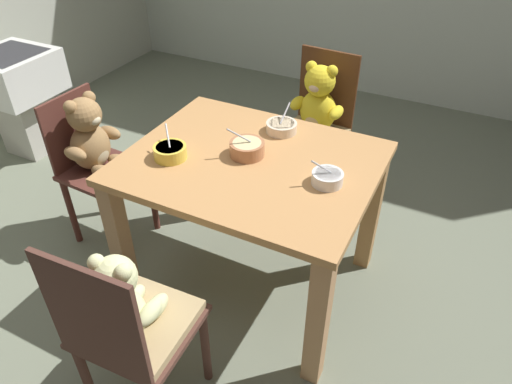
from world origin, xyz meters
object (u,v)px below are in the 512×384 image
(teddy_chair_near_front, at_px, (127,316))
(porridge_bowl_terracotta_center, at_px, (247,148))
(teddy_chair_far_center, at_px, (316,116))
(porridge_bowl_yellow_near_left, at_px, (170,152))
(porridge_bowl_white_near_right, at_px, (327,178))
(sink_basin, at_px, (18,89))
(teddy_chair_near_left, at_px, (93,148))
(dining_table, at_px, (251,187))
(porridge_bowl_cream_far_center, at_px, (282,127))

(teddy_chair_near_front, xyz_separation_m, porridge_bowl_terracotta_center, (0.04, 0.83, 0.23))
(teddy_chair_far_center, bearing_deg, porridge_bowl_terracotta_center, 0.32)
(teddy_chair_far_center, height_order, porridge_bowl_yellow_near_left, teddy_chair_far_center)
(porridge_bowl_white_near_right, xyz_separation_m, porridge_bowl_terracotta_center, (-0.39, 0.05, 0.01))
(porridge_bowl_white_near_right, distance_m, sink_basin, 2.47)
(teddy_chair_near_front, relative_size, porridge_bowl_yellow_near_left, 6.32)
(teddy_chair_near_left, height_order, teddy_chair_far_center, teddy_chair_far_center)
(dining_table, relative_size, teddy_chair_near_left, 1.25)
(teddy_chair_near_left, height_order, porridge_bowl_cream_far_center, porridge_bowl_cream_far_center)
(teddy_chair_near_front, xyz_separation_m, porridge_bowl_white_near_right, (0.43, 0.78, 0.22))
(sink_basin, bearing_deg, porridge_bowl_cream_far_center, -4.69)
(teddy_chair_near_left, distance_m, teddy_chair_near_front, 1.14)
(teddy_chair_far_center, bearing_deg, sink_basin, -76.83)
(dining_table, bearing_deg, porridge_bowl_terracotta_center, 139.92)
(porridge_bowl_terracotta_center, bearing_deg, teddy_chair_near_left, -176.16)
(porridge_bowl_yellow_near_left, bearing_deg, porridge_bowl_white_near_right, 10.29)
(dining_table, xyz_separation_m, sink_basin, (-2.05, 0.45, -0.12))
(porridge_bowl_white_near_right, height_order, porridge_bowl_terracotta_center, porridge_bowl_terracotta_center)
(dining_table, height_order, porridge_bowl_cream_far_center, porridge_bowl_cream_far_center)
(teddy_chair_near_left, relative_size, porridge_bowl_white_near_right, 6.71)
(porridge_bowl_cream_far_center, distance_m, porridge_bowl_terracotta_center, 0.26)
(porridge_bowl_white_near_right, bearing_deg, porridge_bowl_terracotta_center, 173.16)
(porridge_bowl_white_near_right, distance_m, porridge_bowl_cream_far_center, 0.45)
(teddy_chair_far_center, bearing_deg, teddy_chair_near_left, -44.27)
(porridge_bowl_yellow_near_left, distance_m, sink_basin, 1.85)
(teddy_chair_far_center, distance_m, teddy_chair_near_front, 1.61)
(teddy_chair_far_center, relative_size, teddy_chair_near_front, 1.01)
(teddy_chair_near_front, xyz_separation_m, porridge_bowl_yellow_near_left, (-0.25, 0.66, 0.23))
(dining_table, relative_size, teddy_chair_far_center, 1.16)
(teddy_chair_far_center, relative_size, porridge_bowl_white_near_right, 7.20)
(dining_table, relative_size, porridge_bowl_yellow_near_left, 7.46)
(teddy_chair_far_center, xyz_separation_m, porridge_bowl_terracotta_center, (-0.04, -0.78, 0.20))
(teddy_chair_near_front, distance_m, porridge_bowl_cream_far_center, 1.11)
(teddy_chair_near_left, relative_size, teddy_chair_far_center, 0.93)
(dining_table, xyz_separation_m, porridge_bowl_terracotta_center, (-0.03, 0.03, 0.18))
(porridge_bowl_cream_far_center, bearing_deg, teddy_chair_far_center, 90.72)
(teddy_chair_near_left, distance_m, porridge_bowl_cream_far_center, 1.00)
(dining_table, relative_size, porridge_bowl_white_near_right, 8.38)
(porridge_bowl_cream_far_center, relative_size, sink_basin, 0.22)
(teddy_chair_far_center, distance_m, sink_basin, 2.09)
(teddy_chair_near_front, relative_size, sink_basin, 1.26)
(teddy_chair_far_center, bearing_deg, porridge_bowl_cream_far_center, 4.29)
(teddy_chair_near_front, xyz_separation_m, porridge_bowl_cream_far_center, (0.09, 1.09, 0.22))
(sink_basin, bearing_deg, teddy_chair_far_center, 9.60)
(porridge_bowl_cream_far_center, bearing_deg, dining_table, -93.58)
(porridge_bowl_white_near_right, relative_size, porridge_bowl_cream_far_center, 0.82)
(porridge_bowl_cream_far_center, relative_size, porridge_bowl_yellow_near_left, 1.09)
(dining_table, distance_m, porridge_bowl_cream_far_center, 0.33)
(porridge_bowl_terracotta_center, xyz_separation_m, porridge_bowl_yellow_near_left, (-0.29, -0.17, -0.00))
(teddy_chair_near_left, relative_size, sink_basin, 1.19)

